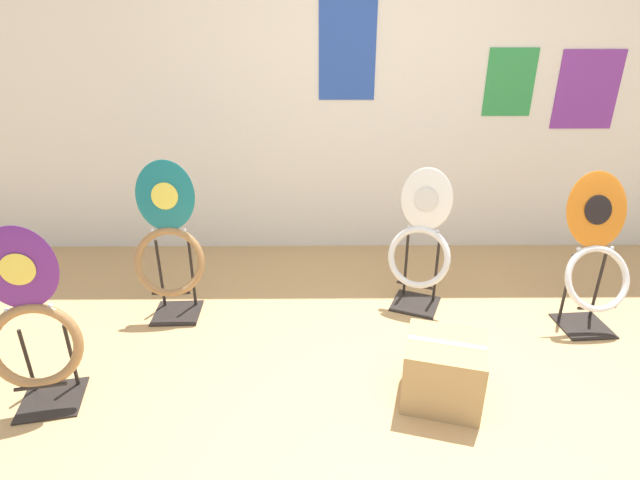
# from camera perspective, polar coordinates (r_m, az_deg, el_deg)

# --- Properties ---
(ground_plane) EXTENTS (14.00, 14.00, 0.00)m
(ground_plane) POSITION_cam_1_polar(r_m,az_deg,el_deg) (2.30, 10.00, -23.60)
(ground_plane) COLOR tan
(wall_back) EXTENTS (8.00, 0.07, 2.60)m
(wall_back) POSITION_cam_1_polar(r_m,az_deg,el_deg) (3.74, 5.68, 17.97)
(wall_back) COLOR silver
(wall_back) RESTS_ON ground_plane
(toilet_seat_display_orange_sun) EXTENTS (0.39, 0.36, 0.91)m
(toilet_seat_display_orange_sun) POSITION_cam_1_polar(r_m,az_deg,el_deg) (3.24, 28.95, -2.02)
(toilet_seat_display_orange_sun) COLOR black
(toilet_seat_display_orange_sun) RESTS_ON ground_plane
(toilet_seat_display_teal_sax) EXTENTS (0.42, 0.29, 0.96)m
(toilet_seat_display_teal_sax) POSITION_cam_1_polar(r_m,az_deg,el_deg) (3.07, -16.85, -1.11)
(toilet_seat_display_teal_sax) COLOR black
(toilet_seat_display_teal_sax) RESTS_ON ground_plane
(toilet_seat_display_white_plain) EXTENTS (0.42, 0.37, 0.89)m
(toilet_seat_display_white_plain) POSITION_cam_1_polar(r_m,az_deg,el_deg) (3.11, 11.46, -0.33)
(toilet_seat_display_white_plain) COLOR black
(toilet_seat_display_white_plain) RESTS_ON ground_plane
(toilet_seat_display_purple_note) EXTENTS (0.43, 0.33, 0.90)m
(toilet_seat_display_purple_note) POSITION_cam_1_polar(r_m,az_deg,el_deg) (2.62, -29.92, -9.34)
(toilet_seat_display_purple_note) COLOR black
(toilet_seat_display_purple_note) RESTS_ON ground_plane
(storage_box) EXTENTS (0.44, 0.42, 0.32)m
(storage_box) POSITION_cam_1_polar(r_m,az_deg,el_deg) (2.51, 13.92, -14.29)
(storage_box) COLOR tan
(storage_box) RESTS_ON ground_plane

